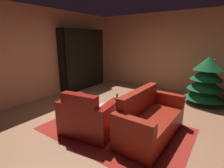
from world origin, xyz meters
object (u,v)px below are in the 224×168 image
object	(u,v)px
couch_red	(150,121)
decorated_tree	(206,81)
book_stack_on_table	(111,106)
bookshelf_unit	(86,60)
armchair_red	(88,118)
coffee_table	(110,110)
bottle_on_table	(117,103)

from	to	relation	value
couch_red	decorated_tree	size ratio (longest dim) A/B	1.25
couch_red	book_stack_on_table	bearing A→B (deg)	-162.71
bookshelf_unit	couch_red	size ratio (longest dim) A/B	1.28
armchair_red	couch_red	bearing A→B (deg)	30.85
bookshelf_unit	book_stack_on_table	xyz separation A→B (m)	(2.60, -2.09, -0.54)
coffee_table	couch_red	bearing A→B (deg)	18.51
armchair_red	bottle_on_table	size ratio (longest dim) A/B	3.49
coffee_table	bottle_on_table	xyz separation A→B (m)	(0.17, -0.00, 0.18)
armchair_red	bookshelf_unit	bearing A→B (deg)	133.52
bookshelf_unit	coffee_table	distance (m)	3.40
couch_red	coffee_table	distance (m)	0.80
bookshelf_unit	coffee_table	bearing A→B (deg)	-39.07
bottle_on_table	decorated_tree	size ratio (longest dim) A/B	0.24
coffee_table	bottle_on_table	world-z (taller)	bottle_on_table
book_stack_on_table	bottle_on_table	distance (m)	0.19
bookshelf_unit	armchair_red	bearing A→B (deg)	-46.48
armchair_red	coffee_table	world-z (taller)	armchair_red
coffee_table	decorated_tree	size ratio (longest dim) A/B	0.46
couch_red	bottle_on_table	bearing A→B (deg)	-156.44
book_stack_on_table	decorated_tree	xyz separation A→B (m)	(1.36, 2.66, 0.17)
armchair_red	couch_red	xyz separation A→B (m)	(1.01, 0.60, -0.02)
book_stack_on_table	decorated_tree	distance (m)	2.99
bookshelf_unit	couch_red	world-z (taller)	bookshelf_unit
coffee_table	decorated_tree	bearing A→B (deg)	62.95
bottle_on_table	coffee_table	bearing A→B (deg)	179.38
couch_red	decorated_tree	bearing A→B (deg)	75.67
decorated_tree	book_stack_on_table	bearing A→B (deg)	-117.16
book_stack_on_table	bottle_on_table	bearing A→B (deg)	-7.05
couch_red	armchair_red	bearing A→B (deg)	-149.15
bookshelf_unit	bottle_on_table	world-z (taller)	bookshelf_unit
armchair_red	book_stack_on_table	xyz separation A→B (m)	(0.26, 0.37, 0.19)
coffee_table	book_stack_on_table	xyz separation A→B (m)	(0.00, 0.02, 0.08)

